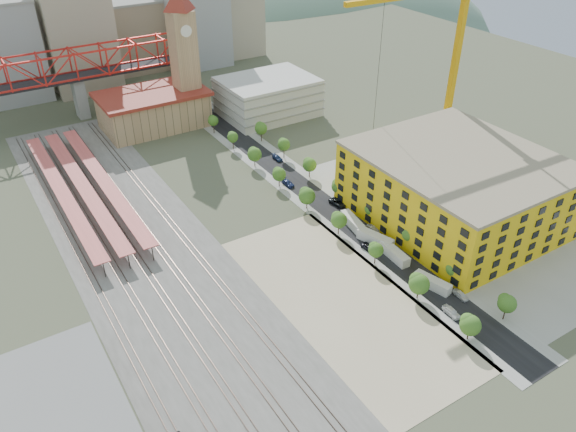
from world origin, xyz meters
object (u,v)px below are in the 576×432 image
site_trailer_a (432,283)px  site_trailer_c (375,239)px  clock_tower (183,44)px  site_trailer_b (394,254)px  site_trailer_d (352,222)px  tower_crane (449,41)px  construction_building (457,188)px  car_0 (451,312)px

site_trailer_a → site_trailer_c: 20.53m
clock_tower → site_trailer_b: clock_tower is taller
clock_tower → site_trailer_d: size_ratio=5.55×
site_trailer_c → tower_crane: bearing=14.1°
site_trailer_b → site_trailer_d: bearing=93.1°
tower_crane → site_trailer_a: tower_crane is taller
site_trailer_d → clock_tower: bearing=104.2°
construction_building → site_trailer_b: 27.86m
tower_crane → car_0: tower_crane is taller
site_trailer_a → site_trailer_c: size_ratio=0.91×
tower_crane → site_trailer_d: tower_crane is taller
clock_tower → site_trailer_d: 93.37m
car_0 → tower_crane: bearing=51.9°
tower_crane → site_trailer_a: 77.64m
clock_tower → car_0: clock_tower is taller
tower_crane → site_trailer_b: bearing=-143.1°
tower_crane → site_trailer_d: 63.09m
site_trailer_b → site_trailer_c: size_ratio=0.94×
site_trailer_d → car_0: 39.24m
site_trailer_a → clock_tower: bearing=79.2°
site_trailer_a → construction_building: bearing=21.5°
clock_tower → site_trailer_d: clock_tower is taller
clock_tower → site_trailer_a: clock_tower is taller
site_trailer_a → site_trailer_c: (0.00, 20.53, 0.13)m
site_trailer_b → construction_building: bearing=15.8°
construction_building → site_trailer_b: size_ratio=5.38×
site_trailer_b → car_0: site_trailer_b is taller
clock_tower → site_trailer_d: (8.00, -88.90, -27.41)m
tower_crane → construction_building: bearing=-125.9°
tower_crane → site_trailer_c: 66.54m
site_trailer_c → site_trailer_d: size_ratio=1.06×
clock_tower → site_trailer_a: 122.37m
clock_tower → site_trailer_b: 109.64m
site_trailer_a → site_trailer_b: size_ratio=0.96×
site_trailer_a → site_trailer_d: site_trailer_d is taller
construction_building → tower_crane: 46.77m
car_0 → construction_building: bearing=47.1°
construction_building → site_trailer_d: 29.41m
tower_crane → car_0: 85.58m
tower_crane → car_0: bearing=-131.2°
tower_crane → site_trailer_b: tower_crane is taller
site_trailer_a → site_trailer_c: bearing=75.4°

